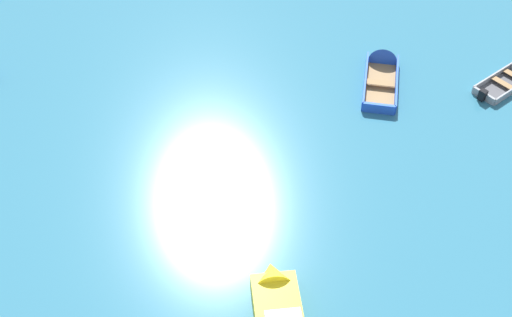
# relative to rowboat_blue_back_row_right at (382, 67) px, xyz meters

# --- Properties ---
(rowboat_blue_back_row_right) EXTENTS (2.00, 4.52, 1.33)m
(rowboat_blue_back_row_right) POSITION_rel_rowboat_blue_back_row_right_xyz_m (0.00, 0.00, 0.00)
(rowboat_blue_back_row_right) COLOR #99754C
(rowboat_blue_back_row_right) RESTS_ON ground_plane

